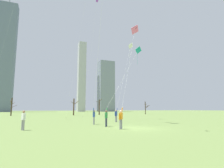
# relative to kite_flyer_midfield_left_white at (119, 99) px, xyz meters

# --- Properties ---
(ground_plane) EXTENTS (400.00, 400.00, 0.00)m
(ground_plane) POSITION_rel_kite_flyer_midfield_left_white_xyz_m (-2.23, -8.86, -3.09)
(ground_plane) COLOR olive
(kite_flyer_midfield_left_white) EXTENTS (5.79, 5.53, 13.59)m
(kite_flyer_midfield_left_white) POSITION_rel_kite_flyer_midfield_left_white_xyz_m (0.00, 0.00, 0.00)
(kite_flyer_midfield_left_white) COLOR gray
(kite_flyer_midfield_left_white) RESTS_ON ground
(kite_flyer_foreground_left_blue) EXTENTS (1.17, 7.52, 20.45)m
(kite_flyer_foreground_left_blue) POSITION_rel_kite_flyer_midfield_left_white_xyz_m (-4.87, -4.76, 0.73)
(kite_flyer_foreground_left_blue) COLOR gray
(kite_flyer_foreground_left_blue) RESTS_ON ground
(kite_flyer_midfield_right_teal) EXTENTS (6.65, 4.09, 10.26)m
(kite_flyer_midfield_right_teal) POSITION_rel_kite_flyer_midfield_left_white_xyz_m (-3.39, -6.03, -0.82)
(kite_flyer_midfield_right_teal) COLOR #33384C
(kite_flyer_midfield_right_teal) RESTS_ON ground
(kite_flyer_far_back_pink) EXTENTS (5.08, 5.25, 12.44)m
(kite_flyer_far_back_pink) POSITION_rel_kite_flyer_midfield_left_white_xyz_m (-2.96, -8.17, 0.18)
(kite_flyer_far_back_pink) COLOR gray
(kite_flyer_far_back_pink) RESTS_ON ground
(bystander_far_off_by_trees) EXTENTS (0.35, 0.44, 1.62)m
(bystander_far_off_by_trees) POSITION_rel_kite_flyer_midfield_left_white_xyz_m (-11.73, -7.08, -2.19)
(bystander_far_off_by_trees) COLOR gray
(bystander_far_off_by_trees) RESTS_ON ground
(distant_kite_drifting_left_purple) EXTENTS (2.65, 2.94, 27.85)m
(distant_kite_drifting_left_purple) POSITION_rel_kite_flyer_midfield_left_white_xyz_m (0.56, 14.99, 21.30)
(distant_kite_drifting_left_purple) COLOR purple
(distant_kite_drifting_left_purple) RESTS_ON ground
(distant_kite_drifting_right_yellow) EXTENTS (3.99, 1.72, 27.60)m
(distant_kite_drifting_right_yellow) POSITION_rel_kite_flyer_midfield_left_white_xyz_m (-2.56, 11.97, 22.01)
(distant_kite_drifting_right_yellow) COLOR yellow
(distant_kite_drifting_right_yellow) RESTS_ON ground
(bare_tree_far_right_edge) EXTENTS (1.77, 1.43, 4.84)m
(bare_tree_far_right_edge) POSITION_rel_kite_flyer_midfield_left_white_xyz_m (6.01, 29.21, -0.66)
(bare_tree_far_right_edge) COLOR #423326
(bare_tree_far_right_edge) RESTS_ON ground
(bare_tree_right_of_center) EXTENTS (2.57, 1.96, 4.68)m
(bare_tree_right_of_center) POSITION_rel_kite_flyer_midfield_left_white_xyz_m (-1.78, 28.11, -0.62)
(bare_tree_right_of_center) COLOR #4C3828
(bare_tree_right_of_center) RESTS_ON ground
(bare_tree_left_of_center) EXTENTS (1.88, 2.46, 4.67)m
(bare_tree_left_of_center) POSITION_rel_kite_flyer_midfield_left_white_xyz_m (-17.56, 29.94, -0.62)
(bare_tree_left_of_center) COLOR #423326
(bare_tree_left_of_center) RESTS_ON ground
(bare_tree_rightmost) EXTENTS (1.60, 2.89, 4.28)m
(bare_tree_rightmost) POSITION_rel_kite_flyer_midfield_left_white_xyz_m (22.69, 30.06, -0.80)
(bare_tree_rightmost) COLOR #423326
(bare_tree_rightmost) RESTS_ON ground
(skyline_wide_slab) EXTENTS (5.30, 6.08, 50.54)m
(skyline_wide_slab) POSITION_rel_kite_flyer_midfield_left_white_xyz_m (15.96, 105.77, 22.18)
(skyline_wide_slab) COLOR #B2B2B7
(skyline_wide_slab) RESTS_ON ground
(skyline_short_annex) EXTENTS (11.29, 8.18, 73.92)m
(skyline_short_annex) POSITION_rel_kite_flyer_midfield_left_white_xyz_m (-33.28, 105.10, 31.86)
(skyline_short_annex) COLOR slate
(skyline_short_annex) RESTS_ON ground
(skyline_slender_spire) EXTENTS (10.95, 8.35, 36.67)m
(skyline_slender_spire) POSITION_rel_kite_flyer_midfield_left_white_xyz_m (33.28, 101.33, 15.24)
(skyline_slender_spire) COLOR gray
(skyline_slender_spire) RESTS_ON ground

